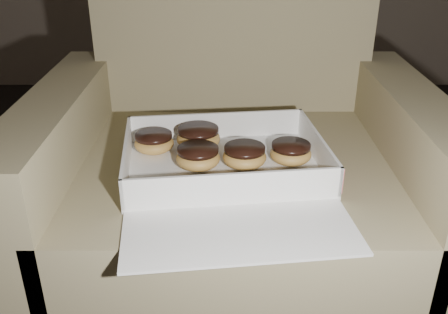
% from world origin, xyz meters
% --- Properties ---
extents(armchair, '(0.87, 0.74, 0.91)m').
position_xyz_m(armchair, '(-0.24, 0.56, 0.29)').
color(armchair, '#887D57').
rests_on(armchair, floor).
extents(bakery_box, '(0.44, 0.51, 0.07)m').
position_xyz_m(bakery_box, '(-0.25, 0.40, 0.42)').
color(bakery_box, white).
rests_on(bakery_box, armchair).
extents(donut_a, '(0.10, 0.10, 0.05)m').
position_xyz_m(donut_a, '(-0.32, 0.53, 0.44)').
color(donut_a, '#BC8941').
rests_on(donut_a, bakery_box).
extents(donut_b, '(0.08, 0.08, 0.04)m').
position_xyz_m(donut_b, '(-0.41, 0.51, 0.44)').
color(donut_b, '#BC8941').
rests_on(donut_b, bakery_box).
extents(donut_c, '(0.09, 0.09, 0.04)m').
position_xyz_m(donut_c, '(-0.22, 0.44, 0.44)').
color(donut_c, '#BC8941').
rests_on(donut_c, bakery_box).
extents(donut_d, '(0.09, 0.09, 0.04)m').
position_xyz_m(donut_d, '(-0.31, 0.43, 0.44)').
color(donut_d, '#BC8941').
rests_on(donut_d, bakery_box).
extents(donut_e, '(0.09, 0.09, 0.04)m').
position_xyz_m(donut_e, '(-0.12, 0.46, 0.44)').
color(donut_e, '#BC8941').
rests_on(donut_e, bakery_box).
extents(crumb_a, '(0.01, 0.01, 0.00)m').
position_xyz_m(crumb_a, '(-0.16, 0.36, 0.42)').
color(crumb_a, black).
rests_on(crumb_a, bakery_box).
extents(crumb_b, '(0.01, 0.01, 0.00)m').
position_xyz_m(crumb_b, '(-0.12, 0.35, 0.42)').
color(crumb_b, black).
rests_on(crumb_b, bakery_box).
extents(crumb_c, '(0.01, 0.01, 0.00)m').
position_xyz_m(crumb_c, '(-0.10, 0.42, 0.42)').
color(crumb_c, black).
rests_on(crumb_c, bakery_box).
extents(crumb_d, '(0.01, 0.01, 0.00)m').
position_xyz_m(crumb_d, '(-0.11, 0.42, 0.42)').
color(crumb_d, black).
rests_on(crumb_d, bakery_box).
extents(crumb_e, '(0.01, 0.01, 0.00)m').
position_xyz_m(crumb_e, '(-0.39, 0.30, 0.42)').
color(crumb_e, black).
rests_on(crumb_e, bakery_box).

